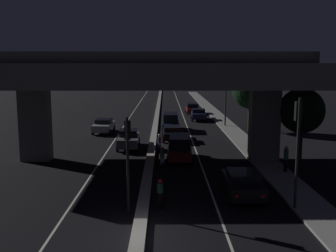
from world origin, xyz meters
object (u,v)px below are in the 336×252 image
at_px(pedestrian_on_sidewalk, 286,159).
at_px(traffic_light_right_of_median, 298,135).
at_px(car_dark_blue_fifth, 199,114).
at_px(car_silver_second_oncoming, 104,126).
at_px(motorcycle_black_filtering_near, 160,194).
at_px(car_black_third, 172,133).
at_px(motorcycle_white_filtering_mid, 162,159).
at_px(car_dark_blue_fourth, 171,121).
at_px(car_dark_red_sixth, 192,108).
at_px(car_black_lead, 243,183).
at_px(car_dark_red_second, 180,147).
at_px(car_grey_lead_oncoming, 129,139).
at_px(traffic_light_left_of_median, 128,147).
at_px(street_lamp, 223,87).
at_px(motorcycle_blue_filtering_far, 159,144).

bearing_deg(pedestrian_on_sidewalk, traffic_light_right_of_median, -103.47).
xyz_separation_m(car_dark_blue_fifth, car_silver_second_oncoming, (-11.18, -9.87, -0.01)).
relative_size(traffic_light_right_of_median, motorcycle_black_filtering_near, 3.12).
height_order(car_black_third, motorcycle_white_filtering_mid, motorcycle_white_filtering_mid).
xyz_separation_m(car_dark_blue_fourth, car_dark_red_sixth, (3.49, 15.40, -0.20)).
distance_m(car_black_lead, car_dark_red_second, 9.34).
relative_size(car_black_third, motorcycle_black_filtering_near, 2.46).
bearing_deg(car_grey_lead_oncoming, car_dark_blue_fourth, 155.99).
xyz_separation_m(traffic_light_left_of_median, street_lamp, (8.78, 27.27, 1.46)).
xyz_separation_m(car_black_lead, car_black_third, (-3.61, 16.83, -0.04)).
xyz_separation_m(car_dark_red_second, motorcycle_black_filtering_near, (-1.40, -9.99, -0.38)).
relative_size(motorcycle_black_filtering_near, motorcycle_blue_filtering_far, 1.01).
bearing_deg(traffic_light_right_of_median, motorcycle_white_filtering_mid, 128.90).
xyz_separation_m(traffic_light_right_of_median, car_black_third, (-5.84, 18.87, -3.13)).
relative_size(car_dark_red_second, car_grey_lead_oncoming, 0.95).
bearing_deg(car_dark_red_second, car_black_lead, -157.78).
bearing_deg(traffic_light_left_of_median, car_grey_lead_oncoming, 95.16).
bearing_deg(car_dark_red_sixth, car_dark_blue_fourth, 165.19).
bearing_deg(car_dark_red_second, traffic_light_right_of_median, -151.09).
relative_size(traffic_light_left_of_median, car_silver_second_oncoming, 1.10).
bearing_deg(pedestrian_on_sidewalk, traffic_light_left_of_median, -146.21).
bearing_deg(car_black_third, car_dark_red_sixth, -10.28).
bearing_deg(motorcycle_white_filtering_mid, car_grey_lead_oncoming, 21.92).
bearing_deg(car_silver_second_oncoming, car_dark_blue_fifth, 133.73).
bearing_deg(car_dark_blue_fifth, pedestrian_on_sidewalk, -170.31).
xyz_separation_m(car_dark_blue_fifth, car_dark_red_sixth, (-0.35, 7.10, 0.02)).
bearing_deg(car_grey_lead_oncoming, motorcycle_white_filtering_mid, 22.10).
height_order(traffic_light_left_of_median, pedestrian_on_sidewalk, traffic_light_left_of_median).
bearing_deg(car_grey_lead_oncoming, car_dark_red_sixth, 161.64).
xyz_separation_m(street_lamp, car_black_third, (-6.20, -8.41, -3.98)).
distance_m(car_dark_red_second, car_dark_red_sixth, 29.54).
distance_m(traffic_light_right_of_median, car_black_lead, 4.32).
distance_m(car_black_lead, car_silver_second_oncoming, 23.87).
xyz_separation_m(traffic_light_left_of_median, car_dark_blue_fifth, (6.38, 33.09, -2.49)).
relative_size(car_dark_red_second, car_black_third, 0.98).
xyz_separation_m(car_dark_blue_fourth, motorcycle_white_filtering_mid, (-0.88, -16.42, -0.38)).
height_order(car_dark_blue_fifth, pedestrian_on_sidewalk, pedestrian_on_sidewalk).
relative_size(street_lamp, car_dark_red_sixth, 1.86).
bearing_deg(car_dark_red_second, car_silver_second_oncoming, 34.44).
relative_size(traffic_light_left_of_median, car_grey_lead_oncoming, 1.03).
height_order(car_dark_blue_fourth, motorcycle_black_filtering_near, car_dark_blue_fourth).
relative_size(car_black_lead, car_dark_blue_fifth, 0.92).
bearing_deg(car_black_lead, traffic_light_right_of_median, -131.14).
xyz_separation_m(car_dark_red_second, car_dark_blue_fourth, (-0.46, 13.99, 0.04)).
bearing_deg(car_dark_blue_fourth, pedestrian_on_sidewalk, -155.68).
xyz_separation_m(car_black_third, car_silver_second_oncoming, (-7.38, 4.36, 0.03)).
bearing_deg(car_grey_lead_oncoming, motorcycle_blue_filtering_far, 65.30).
relative_size(motorcycle_blue_filtering_far, pedestrian_on_sidewalk, 1.01).
relative_size(car_dark_red_second, motorcycle_white_filtering_mid, 2.24).
relative_size(car_dark_blue_fifth, car_grey_lead_oncoming, 0.99).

